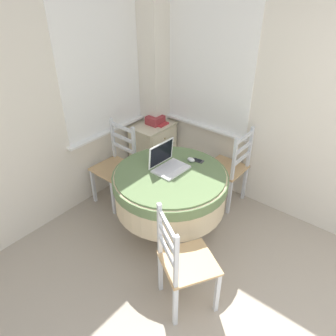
{
  "coord_description": "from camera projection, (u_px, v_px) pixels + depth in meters",
  "views": [
    {
      "loc": [
        -1.16,
        0.42,
        2.48
      ],
      "look_at": [
        1.04,
        2.2,
        0.67
      ],
      "focal_mm": 35.0,
      "sensor_mm": 36.0,
      "label": 1
    }
  ],
  "objects": [
    {
      "name": "storage_box",
      "position": [
        155.0,
        120.0,
        4.13
      ],
      "size": [
        0.2,
        0.18,
        0.1
      ],
      "color": "#9E3338",
      "rests_on": "corner_cabinet"
    },
    {
      "name": "computer_mouse",
      "position": [
        191.0,
        160.0,
        3.3
      ],
      "size": [
        0.05,
        0.08,
        0.04
      ],
      "color": "white",
      "rests_on": "round_dining_table"
    },
    {
      "name": "dining_chair_near_right_window",
      "position": [
        229.0,
        169.0,
        3.73
      ],
      "size": [
        0.41,
        0.41,
        0.97
      ],
      "color": "tan",
      "rests_on": "ground_plane"
    },
    {
      "name": "laptop",
      "position": [
        168.0,
        164.0,
        3.18
      ],
      "size": [
        0.35,
        0.28,
        0.26
      ],
      "color": "white",
      "rests_on": "round_dining_table"
    },
    {
      "name": "round_dining_table",
      "position": [
        170.0,
        187.0,
        3.22
      ],
      "size": [
        1.12,
        1.12,
        0.75
      ],
      "color": "#4C3D2D",
      "rests_on": "ground_plane"
    },
    {
      "name": "cell_phone",
      "position": [
        198.0,
        160.0,
        3.32
      ],
      "size": [
        0.07,
        0.13,
        0.01
      ],
      "color": "#2D2D33",
      "rests_on": "round_dining_table"
    },
    {
      "name": "corner_cabinet",
      "position": [
        153.0,
        149.0,
        4.33
      ],
      "size": [
        0.54,
        0.42,
        0.72
      ],
      "color": "beige",
      "rests_on": "ground_plane"
    },
    {
      "name": "dining_chair_near_back_window",
      "position": [
        116.0,
        166.0,
        3.78
      ],
      "size": [
        0.42,
        0.42,
        0.97
      ],
      "color": "tan",
      "rests_on": "ground_plane"
    },
    {
      "name": "book_on_cabinet",
      "position": [
        159.0,
        123.0,
        4.15
      ],
      "size": [
        0.15,
        0.21,
        0.02
      ],
      "color": "#BC3338",
      "rests_on": "corner_cabinet"
    },
    {
      "name": "dining_chair_camera_near",
      "position": [
        183.0,
        263.0,
        2.57
      ],
      "size": [
        0.56,
        0.56,
        0.97
      ],
      "color": "tan",
      "rests_on": "ground_plane"
    },
    {
      "name": "corner_room_shell",
      "position": [
        191.0,
        115.0,
        3.0
      ],
      "size": [
        4.22,
        5.06,
        2.55
      ],
      "color": "silver",
      "rests_on": "ground_plane"
    }
  ]
}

